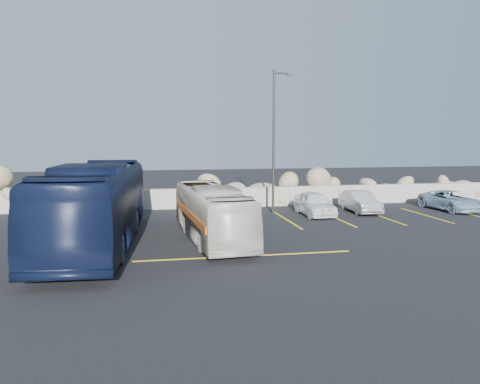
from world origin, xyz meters
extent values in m
plane|color=black|center=(0.00, 0.00, 0.00)|extent=(90.00, 90.00, 0.00)
cube|color=gray|center=(0.00, 12.00, 0.60)|extent=(60.00, 0.40, 1.20)
cube|color=yellow|center=(-2.50, 7.00, 0.01)|extent=(0.12, 5.00, 0.01)
cube|color=yellow|center=(2.60, 7.00, 0.01)|extent=(0.12, 5.00, 0.01)
cube|color=yellow|center=(5.30, 7.00, 0.01)|extent=(0.12, 5.00, 0.01)
cube|color=yellow|center=(7.90, 7.00, 0.01)|extent=(0.12, 5.00, 0.01)
cube|color=yellow|center=(10.50, 7.00, 0.01)|extent=(0.12, 5.00, 0.01)
cube|color=yellow|center=(13.10, 7.00, 0.01)|extent=(0.12, 5.00, 0.01)
cube|color=yellow|center=(-1.00, 0.20, 0.01)|extent=(8.00, 0.12, 0.01)
cylinder|color=#2C2A27|center=(2.50, 9.50, 4.00)|extent=(0.14, 0.14, 8.00)
cylinder|color=#2C2A27|center=(2.95, 9.50, 7.80)|extent=(0.90, 0.08, 0.08)
cube|color=#2C2A27|center=(3.40, 9.50, 7.75)|extent=(0.35, 0.18, 0.12)
imported|color=silver|center=(-1.83, 3.24, 1.14)|extent=(2.56, 8.30, 2.28)
imported|color=black|center=(-6.43, 3.02, 1.64)|extent=(3.44, 11.89, 3.27)
imported|color=white|center=(4.52, 8.20, 0.65)|extent=(1.59, 3.85, 1.30)
imported|color=#A1A0A4|center=(7.42, 8.67, 0.61)|extent=(1.45, 3.73, 1.21)
imported|color=#809DB6|center=(12.96, 8.33, 0.57)|extent=(2.20, 4.24, 1.14)
camera|label=1|loc=(-4.27, -16.04, 4.32)|focal=35.00mm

